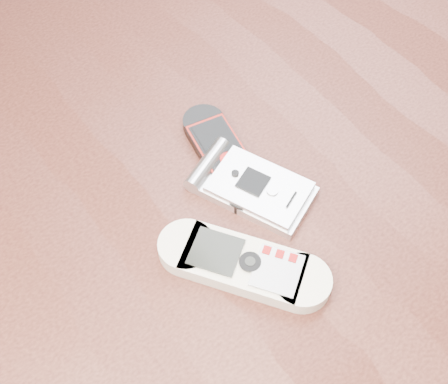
{
  "coord_description": "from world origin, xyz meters",
  "views": [
    {
      "loc": [
        -0.19,
        -0.25,
        1.23
      ],
      "look_at": [
        0.01,
        0.0,
        0.76
      ],
      "focal_mm": 50.0,
      "sensor_mm": 36.0,
      "label": 1
    }
  ],
  "objects_px": {
    "table": "(220,254)",
    "nokia_black_red": "(224,157)",
    "nokia_white": "(243,264)",
    "motorola_razr": "(256,188)"
  },
  "relations": [
    {
      "from": "table",
      "to": "nokia_black_red",
      "type": "xyz_separation_m",
      "value": [
        0.03,
        0.03,
        0.11
      ]
    },
    {
      "from": "table",
      "to": "nokia_black_red",
      "type": "bearing_deg",
      "value": 47.5
    },
    {
      "from": "table",
      "to": "motorola_razr",
      "type": "bearing_deg",
      "value": -22.76
    },
    {
      "from": "nokia_white",
      "to": "nokia_black_red",
      "type": "distance_m",
      "value": 0.12
    },
    {
      "from": "nokia_black_red",
      "to": "nokia_white",
      "type": "bearing_deg",
      "value": -108.01
    },
    {
      "from": "table",
      "to": "motorola_razr",
      "type": "relative_size",
      "value": 10.41
    },
    {
      "from": "table",
      "to": "nokia_black_red",
      "type": "height_order",
      "value": "nokia_black_red"
    },
    {
      "from": "nokia_white",
      "to": "motorola_razr",
      "type": "distance_m",
      "value": 0.08
    },
    {
      "from": "nokia_white",
      "to": "nokia_black_red",
      "type": "bearing_deg",
      "value": 26.95
    },
    {
      "from": "table",
      "to": "nokia_black_red",
      "type": "relative_size",
      "value": 8.87
    }
  ]
}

